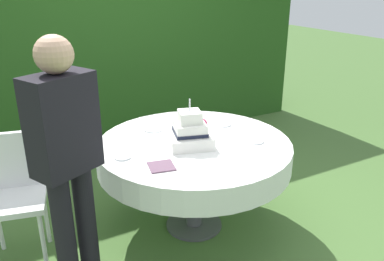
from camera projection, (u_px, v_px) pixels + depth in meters
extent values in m
plane|color=#476B33|center=(194.00, 225.00, 3.20)|extent=(20.00, 20.00, 0.00)
cube|color=#234C19|center=(100.00, 42.00, 4.59)|extent=(5.04, 0.69, 2.30)
cylinder|color=#4C4C51|center=(194.00, 224.00, 3.20)|extent=(0.44, 0.44, 0.02)
cylinder|color=#4C4C51|center=(194.00, 187.00, 3.08)|extent=(0.12, 0.12, 0.70)
cylinder|color=brown|center=(194.00, 144.00, 2.95)|extent=(1.40, 1.40, 0.03)
cylinder|color=white|center=(194.00, 153.00, 2.97)|extent=(1.43, 1.43, 0.18)
cube|color=white|center=(190.00, 139.00, 2.87)|extent=(0.38, 0.38, 0.09)
cube|color=white|center=(190.00, 128.00, 2.84)|extent=(0.27, 0.27, 0.09)
cube|color=black|center=(190.00, 132.00, 2.85)|extent=(0.28, 0.28, 0.02)
cube|color=white|center=(190.00, 117.00, 2.81)|extent=(0.19, 0.19, 0.09)
sphere|color=#D13866|center=(201.00, 125.00, 2.97)|extent=(0.10, 0.10, 0.10)
cylinder|color=silver|center=(190.00, 105.00, 2.78)|extent=(0.01, 0.01, 0.09)
cylinder|color=white|center=(256.00, 141.00, 2.93)|extent=(0.12, 0.12, 0.01)
cylinder|color=white|center=(123.00, 157.00, 2.68)|extent=(0.12, 0.12, 0.01)
cylinder|color=white|center=(223.00, 124.00, 3.27)|extent=(0.13, 0.13, 0.01)
cylinder|color=white|center=(153.00, 129.00, 3.16)|extent=(0.15, 0.15, 0.01)
cube|color=#6B4C60|center=(161.00, 166.00, 2.55)|extent=(0.19, 0.19, 0.01)
cylinder|color=white|center=(43.00, 242.00, 2.64)|extent=(0.03, 0.03, 0.45)
cylinder|color=white|center=(46.00, 216.00, 2.93)|extent=(0.03, 0.03, 0.45)
cube|color=white|center=(14.00, 201.00, 2.65)|extent=(0.48, 0.48, 0.04)
cube|color=white|center=(12.00, 160.00, 2.74)|extent=(0.40, 0.13, 0.40)
cylinder|color=black|center=(65.00, 241.00, 2.33)|extent=(0.12, 0.12, 0.85)
cylinder|color=black|center=(87.00, 228.00, 2.45)|extent=(0.12, 0.12, 0.85)
cube|color=black|center=(63.00, 124.00, 2.14)|extent=(0.41, 0.34, 0.55)
sphere|color=tan|center=(54.00, 54.00, 2.00)|extent=(0.20, 0.20, 0.20)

